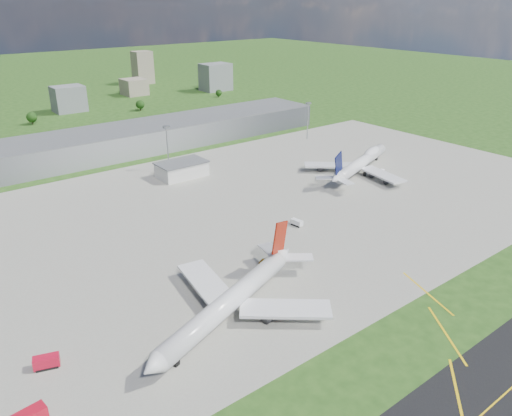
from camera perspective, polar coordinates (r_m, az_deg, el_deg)
ground at (r=321.15m, az=-14.49°, el=5.47°), size 1400.00×1400.00×0.00m
apron at (r=235.46m, az=-1.06°, el=-0.19°), size 360.00×190.00×0.08m
terminal at (r=332.45m, az=-15.70°, el=7.29°), size 300.00×42.00×15.00m
ops_building at (r=281.24m, az=-8.47°, el=4.35°), size 26.00×16.00×8.00m
mast_center at (r=289.95m, az=-10.13°, el=7.64°), size 3.50×2.00×25.90m
mast_east at (r=353.19m, az=5.97°, el=10.61°), size 3.50×2.00×25.90m
airliner_red_twin at (r=158.41m, az=-2.67°, el=-10.40°), size 74.11×56.19×21.11m
airliner_blue_quad at (r=292.05m, az=11.97°, el=5.13°), size 74.78×57.17×20.19m
crash_tender at (r=151.91m, az=-22.82°, el=-15.94°), size 7.35×4.91×3.51m
tug_yellow at (r=187.59m, az=0.80°, el=-6.31°), size 4.03×3.32×1.75m
van_white_near at (r=219.30m, az=4.68°, el=-1.70°), size 3.14×5.75×2.76m
van_white_far at (r=291.65m, az=14.20°, el=3.99°), size 5.09×4.31×2.42m
bldg_c at (r=471.82m, az=-20.63°, el=11.60°), size 26.00×20.00×22.00m
bldg_ce at (r=537.53m, az=-13.76°, el=13.30°), size 22.00×24.00×16.00m
bldg_e at (r=549.05m, az=-4.64°, el=14.69°), size 30.00×22.00×28.00m
bldg_tall_e at (r=606.72m, az=-12.83°, el=15.38°), size 20.00×18.00×36.00m
tree_c at (r=433.83m, az=-24.26°, el=9.45°), size 8.10×8.10×9.90m
tree_e at (r=458.51m, az=-13.10°, el=11.45°), size 7.65×7.65×9.35m
tree_far_e at (r=510.83m, az=-4.28°, el=13.00°), size 6.30×6.30×7.70m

